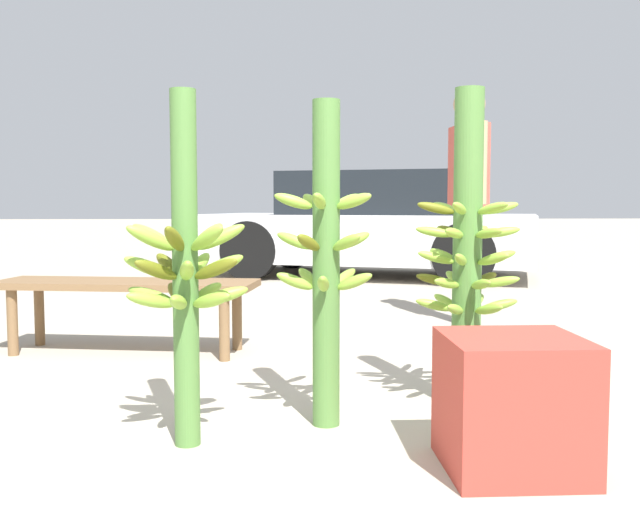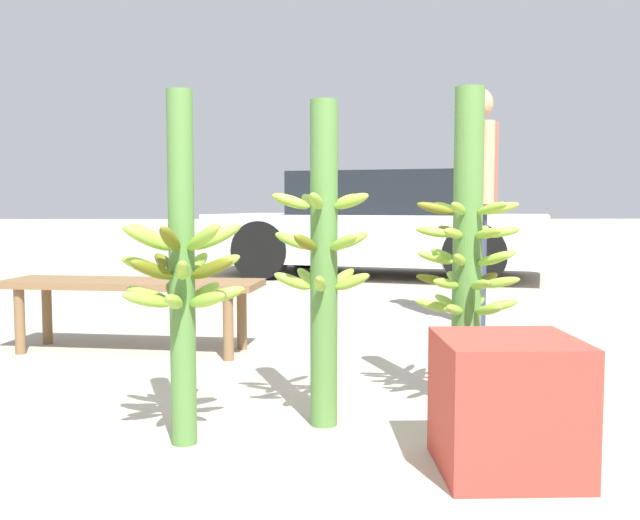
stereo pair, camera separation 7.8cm
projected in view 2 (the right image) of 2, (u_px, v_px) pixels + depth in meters
ground_plane at (326, 448)px, 2.57m from camera, size 80.00×80.00×0.00m
banana_stalk_left at (182, 269)px, 2.57m from camera, size 0.46×0.46×1.28m
banana_stalk_center at (323, 259)px, 2.79m from camera, size 0.40×0.41×1.28m
banana_stalk_right at (467, 252)px, 3.01m from camera, size 0.45×0.44×1.36m
vendor_person at (476, 183)px, 5.15m from camera, size 0.23×0.61×1.71m
market_bench at (132, 290)px, 4.22m from camera, size 1.58×0.68×0.43m
parked_car at (383, 225)px, 8.65m from camera, size 4.31×2.97×1.26m
produce_crate at (507, 405)px, 2.33m from camera, size 0.44×0.44×0.44m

